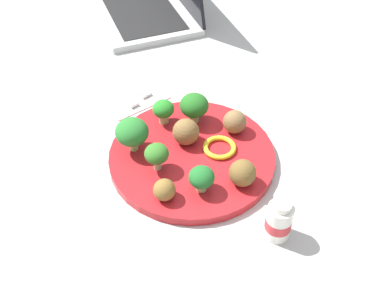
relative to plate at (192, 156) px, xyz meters
The scene contains 16 objects.
ground_plane 0.01m from the plate, ahead, with size 4.00×4.00×0.00m, color #B2B2AD.
plate is the anchor object (origin of this frame).
broccoli_floret_mid_right 0.10m from the plate, behind, with size 0.04×0.04×0.05m.
broccoli_floret_front_left 0.11m from the plate, 127.78° to the right, with size 0.06×0.06×0.06m.
broccoli_floret_front_right 0.08m from the plate, 87.32° to the right, with size 0.04×0.04×0.05m.
broccoli_floret_mid_left 0.09m from the plate, 22.34° to the right, with size 0.04×0.04×0.04m.
broccoli_floret_far_rim 0.09m from the plate, 144.80° to the left, with size 0.05×0.05×0.06m.
meatball_front_right 0.11m from the plate, 55.56° to the right, with size 0.03×0.03×0.03m, color brown.
meatball_mid_left 0.10m from the plate, 94.14° to the left, with size 0.04×0.04×0.04m, color brown.
meatball_back_right 0.04m from the plate, 168.42° to the left, with size 0.05×0.05×0.05m, color brown.
meatball_front_left 0.11m from the plate, 16.95° to the left, with size 0.04×0.04×0.04m, color brown.
pepper_ring_back_right 0.05m from the plate, 67.13° to the left, with size 0.06×0.06×0.01m, color yellow.
napkin 0.25m from the plate, behind, with size 0.17×0.12×0.01m, color white.
fork 0.24m from the plate, behind, with size 0.12×0.03×0.01m.
knife 0.24m from the plate, behind, with size 0.15×0.03×0.01m.
yogurt_bottle 0.20m from the plate, ahead, with size 0.04×0.04×0.07m.
Camera 1 is at (0.46, -0.29, 0.55)m, focal length 42.37 mm.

